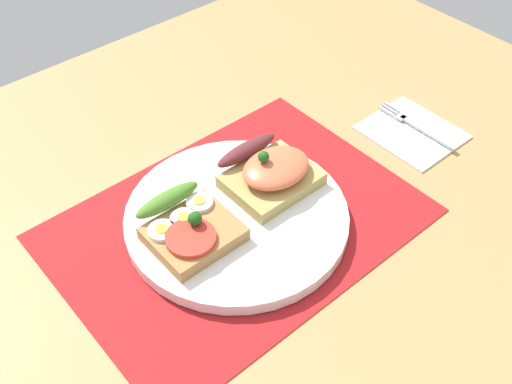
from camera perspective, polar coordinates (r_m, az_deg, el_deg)
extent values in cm
cube|color=tan|center=(74.48, -1.75, -3.79)|extent=(120.00, 90.00, 3.20)
cube|color=#A61A1C|center=(73.18, -1.78, -2.88)|extent=(41.80, 30.41, 0.30)
cylinder|color=white|center=(72.48, -1.80, -2.38)|extent=(26.39, 26.39, 1.59)
cube|color=#AE7D46|center=(68.97, -5.91, -3.80)|extent=(9.55, 8.33, 1.74)
cylinder|color=red|center=(66.95, -6.08, -4.26)|extent=(5.59, 5.59, 0.60)
ellipsoid|color=#4A8026|center=(70.39, -8.23, -0.71)|extent=(8.40, 2.20, 1.80)
sphere|color=#1E5919|center=(67.43, -5.80, -2.37)|extent=(1.60, 1.60, 1.60)
cylinder|color=white|center=(68.11, -8.72, -3.56)|extent=(3.13, 3.13, 0.50)
cylinder|color=yellow|center=(67.87, -8.75, -3.38)|extent=(1.41, 1.41, 0.16)
cylinder|color=white|center=(68.98, -6.70, -2.49)|extent=(3.13, 3.13, 0.50)
cylinder|color=yellow|center=(68.74, -6.72, -2.30)|extent=(1.41, 1.41, 0.16)
cylinder|color=white|center=(70.58, -5.27, -0.96)|extent=(3.13, 3.13, 0.50)
cylinder|color=yellow|center=(70.35, -5.29, -0.77)|extent=(1.41, 1.41, 0.16)
cube|color=tan|center=(74.56, 1.45, 1.11)|extent=(10.65, 8.51, 1.72)
ellipsoid|color=#EA6B44|center=(73.24, 1.86, 2.26)|extent=(8.73, 6.80, 2.28)
ellipsoid|color=maroon|center=(75.97, -0.87, 3.91)|extent=(9.05, 2.20, 1.80)
sphere|color=#1E5919|center=(71.89, 0.71, 3.29)|extent=(1.40, 1.40, 1.40)
cube|color=white|center=(88.14, 14.27, 5.48)|extent=(11.05, 12.31, 0.60)
cube|color=#B7B7BC|center=(87.79, 15.66, 5.36)|extent=(0.80, 9.29, 0.32)
cube|color=#B7B7BC|center=(89.79, 13.25, 6.90)|extent=(1.50, 1.20, 0.32)
cube|color=#B7B7BC|center=(90.24, 12.01, 7.36)|extent=(0.32, 2.80, 0.32)
cube|color=#B7B7BC|center=(90.68, 12.28, 7.51)|extent=(0.32, 2.80, 0.32)
cube|color=#B7B7BC|center=(91.11, 12.54, 7.67)|extent=(0.32, 2.80, 0.32)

